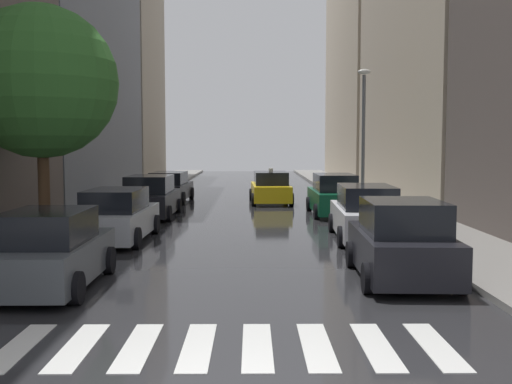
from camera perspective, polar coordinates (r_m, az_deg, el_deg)
name	(u,v)px	position (r m, az deg, el deg)	size (l,w,h in m)	color
ground_plane	(245,204)	(30.62, -1.09, -1.17)	(28.00, 72.00, 0.04)	#28282B
sidewalk_left	(117,202)	(31.37, -13.05, -0.97)	(3.00, 72.00, 0.15)	gray
sidewalk_right	(372,202)	(31.22, 10.93, -0.96)	(3.00, 72.00, 0.15)	gray
crosswalk_stripes	(228,346)	(9.40, -2.71, -14.37)	(6.75, 2.20, 0.01)	silver
building_left_far	(120,66)	(54.29, -12.75, 11.55)	(6.00, 12.21, 19.44)	#9E9384
building_right_mid	(445,54)	(35.45, 17.47, 12.35)	(6.00, 18.57, 15.93)	#B2A38C
building_right_far	(374,34)	(55.21, 11.06, 14.44)	(6.00, 18.83, 25.14)	#B2A38C
parked_car_left_nearest	(50,252)	(13.49, -18.89, -5.38)	(2.04, 4.16, 1.68)	#474C51
parked_car_left_second	(117,217)	(19.41, -13.00, -2.28)	(2.11, 4.70, 1.65)	#B2B7BF
parked_car_left_third	(151,198)	(25.38, -9.95, -0.54)	(2.17, 4.59, 1.75)	black
parked_car_left_fourth	(170,188)	(32.02, -8.18, 0.41)	(2.22, 4.86, 1.58)	black
parked_car_right_nearest	(402,243)	(13.92, 13.61, -4.71)	(2.22, 4.11, 1.81)	black
parked_car_right_second	(365,214)	(19.50, 10.31, -2.09)	(2.20, 4.86, 1.75)	silver
parked_car_right_third	(334,196)	(25.99, 7.39, -0.37)	(2.06, 4.64, 1.77)	#0C4C2D
taxi_midroad	(271,188)	(30.92, 1.39, 0.35)	(2.20, 4.52, 1.81)	yellow
street_tree_left	(41,82)	(20.37, -19.67, 9.76)	(4.81, 4.81, 7.25)	#513823
lamp_post_right	(363,127)	(28.49, 10.14, 6.09)	(0.60, 0.28, 6.33)	#595B60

